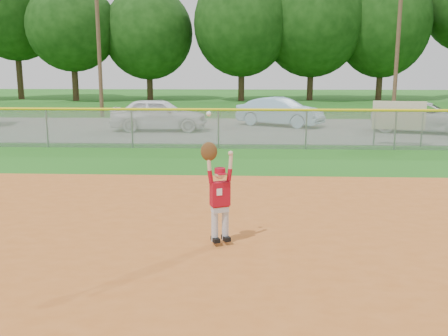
# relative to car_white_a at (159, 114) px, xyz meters

# --- Properties ---
(ground) EXTENTS (120.00, 120.00, 0.00)m
(ground) POSITION_rel_car_white_a_xyz_m (3.19, -15.12, -0.82)
(ground) COLOR #1C5C15
(ground) RESTS_ON ground
(clay_infield) EXTENTS (24.00, 16.00, 0.04)m
(clay_infield) POSITION_rel_car_white_a_xyz_m (3.19, -18.12, -0.80)
(clay_infield) COLOR #B25920
(clay_infield) RESTS_ON ground
(parking_strip) EXTENTS (44.00, 10.00, 0.03)m
(parking_strip) POSITION_rel_car_white_a_xyz_m (3.19, 0.88, -0.80)
(parking_strip) COLOR slate
(parking_strip) RESTS_ON ground
(car_white_a) EXTENTS (4.67, 1.95, 1.58)m
(car_white_a) POSITION_rel_car_white_a_xyz_m (0.00, 0.00, 0.00)
(car_white_a) COLOR white
(car_white_a) RESTS_ON parking_strip
(car_blue) EXTENTS (4.70, 3.44, 1.48)m
(car_blue) POSITION_rel_car_white_a_xyz_m (6.00, 2.27, -0.05)
(car_blue) COLOR #8FBBD6
(car_blue) RESTS_ON parking_strip
(car_white_b) EXTENTS (5.56, 3.83, 1.41)m
(car_white_b) POSITION_rel_car_white_a_xyz_m (12.79, 0.03, -0.08)
(car_white_b) COLOR silver
(car_white_b) RESTS_ON parking_strip
(sponsor_sign) EXTENTS (1.98, 0.40, 1.78)m
(sponsor_sign) POSITION_rel_car_white_a_xyz_m (10.22, -4.20, 0.36)
(sponsor_sign) COLOR gray
(sponsor_sign) RESTS_ON ground
(outfield_fence) EXTENTS (40.06, 0.10, 1.55)m
(outfield_fence) POSITION_rel_car_white_a_xyz_m (3.19, -5.12, 0.06)
(outfield_fence) COLOR gray
(outfield_fence) RESTS_ON ground
(power_lines) EXTENTS (19.40, 0.24, 9.00)m
(power_lines) POSITION_rel_car_white_a_xyz_m (4.19, 6.88, 3.86)
(power_lines) COLOR #4C3823
(power_lines) RESTS_ON ground
(tree_line) EXTENTS (62.37, 13.00, 14.43)m
(tree_line) POSITION_rel_car_white_a_xyz_m (4.15, 22.79, 6.71)
(tree_line) COLOR #422D1C
(tree_line) RESTS_ON ground
(ballplayer) EXTENTS (0.57, 0.34, 2.27)m
(ballplayer) POSITION_rel_car_white_a_xyz_m (3.80, -15.72, 0.16)
(ballplayer) COLOR silver
(ballplayer) RESTS_ON ground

